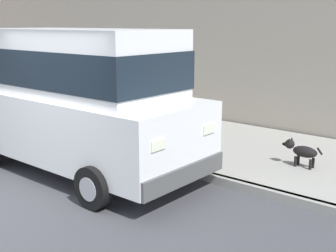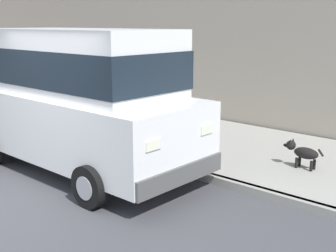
% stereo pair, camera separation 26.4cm
% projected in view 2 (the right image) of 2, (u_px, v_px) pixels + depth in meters
% --- Properties ---
extents(curb, '(0.16, 64.00, 0.14)m').
position_uv_depth(curb, '(141.00, 158.00, 8.47)').
color(curb, gray).
rests_on(curb, ground).
extents(sidewalk, '(3.60, 64.00, 0.14)m').
position_uv_depth(sidewalk, '(199.00, 140.00, 9.78)').
color(sidewalk, '#99968E').
rests_on(sidewalk, ground).
extents(car_white_van, '(2.14, 4.90, 2.52)m').
position_uv_depth(car_white_van, '(78.00, 94.00, 7.75)').
color(car_white_van, white).
rests_on(car_white_van, ground).
extents(dog_black, '(0.20, 0.75, 0.49)m').
position_uv_depth(dog_black, '(302.00, 152.00, 7.64)').
color(dog_black, black).
rests_on(dog_black, sidewalk).
extents(building_facade, '(0.50, 20.00, 5.05)m').
position_uv_depth(building_facade, '(136.00, 26.00, 13.40)').
color(building_facade, '#9E9384').
rests_on(building_facade, ground).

